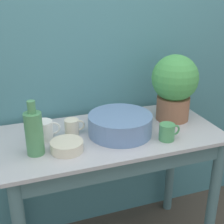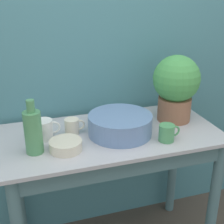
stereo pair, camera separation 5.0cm
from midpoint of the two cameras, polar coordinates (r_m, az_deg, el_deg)
wall_back at (r=1.86m, az=-2.46°, el=11.13°), size 6.00×0.05×2.40m
counter_table at (r=1.74m, az=1.06°, el=-9.74°), size 1.15×0.58×0.83m
potted_plant at (r=1.79m, az=12.41°, el=4.80°), size 0.26×0.26×0.38m
bowl_wash_large at (r=1.64m, az=2.37°, el=-2.29°), size 0.34×0.34×0.11m
bottle_tall at (r=1.47m, az=-13.28°, el=-3.44°), size 0.08×0.08×0.26m
mug_white at (r=1.62m, az=-11.47°, el=-3.14°), size 0.13×0.10×0.10m
mug_green at (r=1.60m, az=10.93°, el=-3.76°), size 0.11×0.08×0.09m
mug_cream at (r=1.65m, az=-6.40°, el=-2.64°), size 0.11×0.08×0.08m
bowl_small_cream at (r=1.51m, az=-7.51°, el=-6.08°), size 0.16×0.16×0.05m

